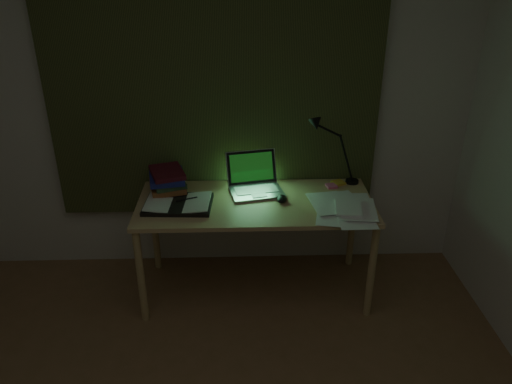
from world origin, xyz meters
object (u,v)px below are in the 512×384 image
laptop (257,176)px  loose_papers (339,207)px  desk (255,247)px  book_stack (168,181)px  desk_lamp (355,150)px  open_textbook (178,203)px

laptop → loose_papers: laptop is taller
desk → laptop: bearing=83.6°
book_stack → loose_papers: book_stack is taller
desk → desk_lamp: size_ratio=3.09×
laptop → loose_papers: size_ratio=1.02×
desk → open_textbook: open_textbook is taller
laptop → open_textbook: (-0.50, -0.17, -0.11)m
desk → loose_papers: 0.64m
desk → desk_lamp: (0.68, 0.27, 0.59)m
open_textbook → book_stack: book_stack is taller
desk → loose_papers: bearing=-13.1°
open_textbook → loose_papers: 1.02m
loose_papers → desk_lamp: 0.48m
book_stack → desk_lamp: 1.28m
loose_papers → book_stack: bearing=166.1°
laptop → book_stack: 0.59m
desk_lamp → loose_papers: bearing=-103.8°
laptop → book_stack: size_ratio=1.47×
laptop → desk_lamp: bearing=0.5°
book_stack → loose_papers: size_ratio=0.69×
book_stack → desk_lamp: size_ratio=0.54×
book_stack → desk_lamp: desk_lamp is taller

